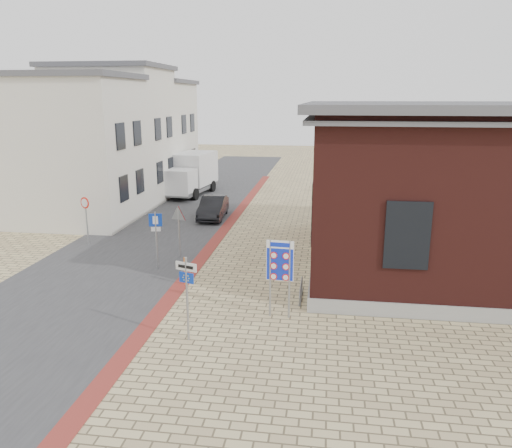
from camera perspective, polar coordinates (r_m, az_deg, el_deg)
The scene contains 16 objects.
ground at distance 16.59m, azimuth -4.64°, elevation -10.78°, with size 120.00×120.00×0.00m, color tan.
road_strip at distance 31.73m, azimuth -8.41°, elevation 1.41°, with size 7.00×60.00×0.02m, color #38383A.
curb_strip at distance 26.18m, azimuth -4.12°, elevation -1.24°, with size 0.60×40.00×0.02m, color maroon.
brick_building at distance 22.61m, azimuth 22.35°, elevation 4.25°, with size 13.00×13.00×6.80m.
townhouse_near at distance 30.41m, azimuth -20.41°, elevation 8.06°, with size 7.40×6.40×8.30m.
townhouse_mid at distance 35.76m, azimuth -15.91°, elevation 9.86°, with size 7.40×6.40×9.10m.
townhouse_far at distance 41.33m, azimuth -12.49°, elevation 10.04°, with size 7.40×6.40×8.30m.
bike_rack at distance 18.15m, azimuth 5.16°, elevation -7.60°, with size 0.08×1.80×0.60m.
sedan at distance 29.75m, azimuth -4.92°, elevation 1.90°, with size 1.36×3.91×1.29m, color black.
box_truck at distance 37.04m, azimuth -7.49°, elevation 5.73°, with size 3.06×6.02×3.02m.
border_sign at distance 16.04m, azimuth 2.75°, elevation -4.44°, with size 0.89×0.12×2.61m.
essen_sign at distance 14.69m, azimuth -7.92°, elevation -6.99°, with size 0.67×0.25×2.58m.
parking_sign at distance 21.04m, azimuth -11.37°, elevation -0.71°, with size 0.54×0.14×2.45m.
yield_sign at distance 22.23m, azimuth -8.85°, elevation 0.52°, with size 0.81×0.32×2.35m.
speed_sign at distance 25.40m, azimuth -18.86°, elevation 1.20°, with size 0.53×0.24×2.37m.
bollard at distance 19.31m, azimuth -8.08°, elevation -5.39°, with size 0.10×0.10×1.11m, color orange.
Camera 1 is at (3.42, -14.63, 7.03)m, focal length 35.00 mm.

